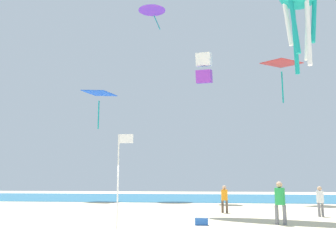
{
  "coord_description": "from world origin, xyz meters",
  "views": [
    {
      "loc": [
        3.96,
        -14.91,
        1.9
      ],
      "look_at": [
        0.05,
        13.1,
        6.78
      ],
      "focal_mm": 40.97,
      "sensor_mm": 36.0,
      "label": 1
    }
  ],
  "objects_px": {
    "person_central": "(320,199)",
    "cooler_box": "(202,221)",
    "banner_flag": "(120,172)",
    "person_leftmost": "(280,199)",
    "kite_box_white": "(204,68)",
    "kite_diamond_blue": "(99,95)",
    "person_near_tent": "(224,197)",
    "kite_delta_purple": "(152,8)",
    "kite_diamond_red": "(281,65)"
  },
  "relations": [
    {
      "from": "person_central",
      "to": "cooler_box",
      "type": "bearing_deg",
      "value": -1.24
    },
    {
      "from": "banner_flag",
      "to": "person_leftmost",
      "type": "bearing_deg",
      "value": 27.57
    },
    {
      "from": "person_leftmost",
      "to": "cooler_box",
      "type": "height_order",
      "value": "person_leftmost"
    },
    {
      "from": "banner_flag",
      "to": "kite_box_white",
      "type": "distance_m",
      "value": 23.92
    },
    {
      "from": "person_central",
      "to": "kite_diamond_blue",
      "type": "relative_size",
      "value": 0.41
    },
    {
      "from": "person_central",
      "to": "cooler_box",
      "type": "xyz_separation_m",
      "value": [
        -6.18,
        -4.88,
        -0.77
      ]
    },
    {
      "from": "person_near_tent",
      "to": "banner_flag",
      "type": "xyz_separation_m",
      "value": [
        -4.04,
        -9.33,
        1.27
      ]
    },
    {
      "from": "kite_box_white",
      "to": "person_central",
      "type": "bearing_deg",
      "value": -56.69
    },
    {
      "from": "kite_delta_purple",
      "to": "banner_flag",
      "type": "bearing_deg",
      "value": 20.73
    },
    {
      "from": "kite_diamond_red",
      "to": "person_central",
      "type": "bearing_deg",
      "value": -129.48
    },
    {
      "from": "kite_delta_purple",
      "to": "kite_diamond_red",
      "type": "relative_size",
      "value": 0.97
    },
    {
      "from": "person_central",
      "to": "person_near_tent",
      "type": "bearing_deg",
      "value": -58.05
    },
    {
      "from": "person_leftmost",
      "to": "person_central",
      "type": "xyz_separation_m",
      "value": [
        2.72,
        4.24,
        -0.15
      ]
    },
    {
      "from": "kite_box_white",
      "to": "banner_flag",
      "type": "bearing_deg",
      "value": -89.28
    },
    {
      "from": "kite_diamond_red",
      "to": "person_near_tent",
      "type": "bearing_deg",
      "value": -153.57
    },
    {
      "from": "person_central",
      "to": "kite_delta_purple",
      "type": "relative_size",
      "value": 0.42
    },
    {
      "from": "person_near_tent",
      "to": "kite_box_white",
      "type": "xyz_separation_m",
      "value": [
        -1.6,
        12.04,
        11.74
      ]
    },
    {
      "from": "person_near_tent",
      "to": "kite_diamond_blue",
      "type": "distance_m",
      "value": 20.95
    },
    {
      "from": "banner_flag",
      "to": "kite_delta_purple",
      "type": "distance_m",
      "value": 33.83
    },
    {
      "from": "person_central",
      "to": "kite_diamond_red",
      "type": "distance_m",
      "value": 17.51
    },
    {
      "from": "person_central",
      "to": "banner_flag",
      "type": "height_order",
      "value": "banner_flag"
    },
    {
      "from": "banner_flag",
      "to": "kite_delta_purple",
      "type": "relative_size",
      "value": 0.97
    },
    {
      "from": "person_leftmost",
      "to": "cooler_box",
      "type": "xyz_separation_m",
      "value": [
        -3.46,
        -0.64,
        -0.93
      ]
    },
    {
      "from": "cooler_box",
      "to": "banner_flag",
      "type": "bearing_deg",
      "value": -137.61
    },
    {
      "from": "cooler_box",
      "to": "kite_diamond_red",
      "type": "distance_m",
      "value": 22.82
    },
    {
      "from": "person_near_tent",
      "to": "cooler_box",
      "type": "bearing_deg",
      "value": -71.82
    },
    {
      "from": "kite_diamond_red",
      "to": "cooler_box",
      "type": "bearing_deg",
      "value": -147.72
    },
    {
      "from": "person_near_tent",
      "to": "person_central",
      "type": "relative_size",
      "value": 1.01
    },
    {
      "from": "person_near_tent",
      "to": "kite_diamond_red",
      "type": "distance_m",
      "value": 17.17
    },
    {
      "from": "kite_box_white",
      "to": "kite_diamond_red",
      "type": "height_order",
      "value": "kite_box_white"
    },
    {
      "from": "banner_flag",
      "to": "cooler_box",
      "type": "distance_m",
      "value": 4.54
    },
    {
      "from": "person_leftmost",
      "to": "banner_flag",
      "type": "bearing_deg",
      "value": -138.54
    },
    {
      "from": "banner_flag",
      "to": "kite_box_white",
      "type": "height_order",
      "value": "kite_box_white"
    },
    {
      "from": "cooler_box",
      "to": "kite_diamond_red",
      "type": "height_order",
      "value": "kite_diamond_red"
    },
    {
      "from": "kite_diamond_blue",
      "to": "kite_box_white",
      "type": "height_order",
      "value": "kite_box_white"
    },
    {
      "from": "banner_flag",
      "to": "kite_diamond_red",
      "type": "height_order",
      "value": "kite_diamond_red"
    },
    {
      "from": "person_leftmost",
      "to": "kite_box_white",
      "type": "relative_size",
      "value": 0.58
    },
    {
      "from": "person_central",
      "to": "cooler_box",
      "type": "height_order",
      "value": "person_central"
    },
    {
      "from": "person_leftmost",
      "to": "banner_flag",
      "type": "distance_m",
      "value": 7.37
    },
    {
      "from": "cooler_box",
      "to": "kite_diamond_blue",
      "type": "height_order",
      "value": "kite_diamond_blue"
    },
    {
      "from": "person_leftmost",
      "to": "kite_diamond_red",
      "type": "height_order",
      "value": "kite_diamond_red"
    },
    {
      "from": "kite_diamond_blue",
      "to": "banner_flag",
      "type": "bearing_deg",
      "value": -145.3
    },
    {
      "from": "person_leftmost",
      "to": "kite_delta_purple",
      "type": "relative_size",
      "value": 0.49
    },
    {
      "from": "person_leftmost",
      "to": "kite_diamond_blue",
      "type": "relative_size",
      "value": 0.48
    },
    {
      "from": "person_near_tent",
      "to": "cooler_box",
      "type": "height_order",
      "value": "person_near_tent"
    },
    {
      "from": "kite_box_white",
      "to": "kite_diamond_red",
      "type": "xyz_separation_m",
      "value": [
        7.18,
        -0.61,
        -0.21
      ]
    },
    {
      "from": "cooler_box",
      "to": "person_central",
      "type": "bearing_deg",
      "value": 38.29
    },
    {
      "from": "person_leftmost",
      "to": "kite_diamond_red",
      "type": "xyz_separation_m",
      "value": [
        3.17,
        17.39,
        11.39
      ]
    },
    {
      "from": "person_central",
      "to": "kite_diamond_red",
      "type": "xyz_separation_m",
      "value": [
        0.45,
        13.15,
        11.54
      ]
    },
    {
      "from": "person_near_tent",
      "to": "kite_diamond_red",
      "type": "xyz_separation_m",
      "value": [
        5.58,
        11.43,
        11.53
      ]
    }
  ]
}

